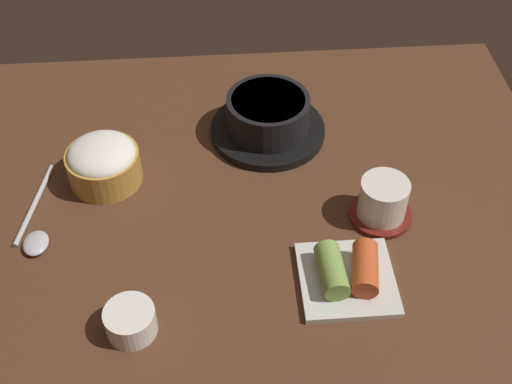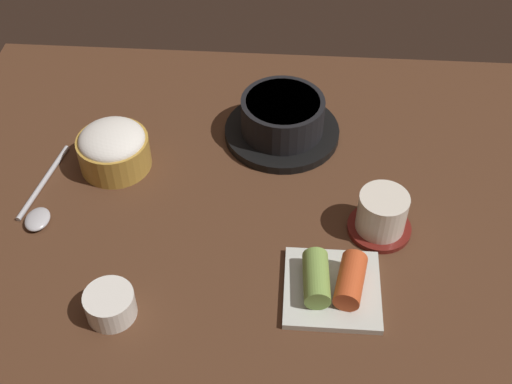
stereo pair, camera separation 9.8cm
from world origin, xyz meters
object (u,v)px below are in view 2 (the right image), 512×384
object	(u,v)px
kimchi_plate	(333,284)
side_bowl_near	(110,304)
spoon	(40,206)
tea_cup_with_saucer	(382,214)
rice_bowl	(113,148)
stone_pot	(282,120)

from	to	relation	value
kimchi_plate	side_bowl_near	world-z (taller)	kimchi_plate
kimchi_plate	spoon	xyz separation A→B (cm)	(-43.48, 12.08, -1.09)
side_bowl_near	tea_cup_with_saucer	bearing A→B (deg)	25.41
side_bowl_near	spoon	bearing A→B (deg)	130.17
rice_bowl	kimchi_plate	xyz separation A→B (cm)	(34.12, -22.42, -1.97)
rice_bowl	kimchi_plate	bearing A→B (deg)	-33.31
rice_bowl	spoon	size ratio (longest dim) A/B	0.61
stone_pot	tea_cup_with_saucer	bearing A→B (deg)	-53.06
side_bowl_near	spoon	size ratio (longest dim) A/B	0.35
kimchi_plate	spoon	bearing A→B (deg)	164.48
tea_cup_with_saucer	kimchi_plate	xyz separation A→B (cm)	(-6.94, -11.46, -1.59)
spoon	side_bowl_near	bearing A→B (deg)	-49.83
stone_pot	tea_cup_with_saucer	distance (cm)	24.91
stone_pot	side_bowl_near	world-z (taller)	stone_pot
side_bowl_near	rice_bowl	bearing A→B (deg)	101.07
rice_bowl	tea_cup_with_saucer	bearing A→B (deg)	-14.95
kimchi_plate	side_bowl_near	bearing A→B (deg)	-169.21
stone_pot	kimchi_plate	distance (cm)	32.42
stone_pot	tea_cup_with_saucer	xyz separation A→B (cm)	(14.97, -19.91, -0.08)
kimchi_plate	side_bowl_near	distance (cm)	29.19
side_bowl_near	spoon	xyz separation A→B (cm)	(-14.81, 17.54, -1.47)
rice_bowl	tea_cup_with_saucer	size ratio (longest dim) A/B	1.21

